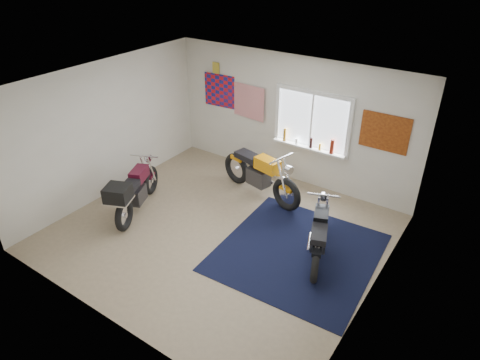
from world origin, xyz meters
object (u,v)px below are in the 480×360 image
Objects in this scene: navy_rug at (298,252)px; black_chrome_bike at (319,235)px; yellow_triumph at (260,175)px; maroon_tourer at (134,192)px.

navy_rug is 1.52× the size of black_chrome_bike.
navy_rug is at bearing 93.83° from black_chrome_bike.
yellow_triumph is 2.51m from maroon_tourer.
yellow_triumph is 1.22× the size of black_chrome_bike.
navy_rug is 2.01m from yellow_triumph.
black_chrome_bike is at bearing 24.75° from navy_rug.
maroon_tourer is (-3.12, -0.72, 0.49)m from navy_rug.
yellow_triumph is at bearing 141.37° from navy_rug.
black_chrome_bike is (0.29, 0.13, 0.40)m from navy_rug.
yellow_triumph is 2.12m from black_chrome_bike.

